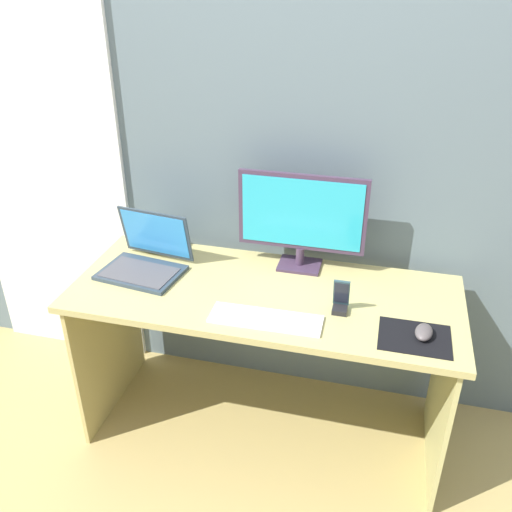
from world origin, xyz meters
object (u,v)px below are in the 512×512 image
at_px(monitor, 302,218).
at_px(laptop, 146,259).
at_px(keyboard_external, 266,319).
at_px(mouse, 424,332).
at_px(fishbowl, 156,235).
at_px(phone_in_dock, 341,300).

bearing_deg(monitor, laptop, -163.49).
height_order(keyboard_external, mouse, mouse).
bearing_deg(fishbowl, keyboard_external, -34.89).
relative_size(monitor, fishbowl, 3.61).
bearing_deg(keyboard_external, monitor, 82.34).
xyz_separation_m(monitor, laptop, (-0.63, -0.19, -0.18)).
bearing_deg(phone_in_dock, monitor, 124.96).
distance_m(monitor, keyboard_external, 0.48).
height_order(laptop, mouse, laptop).
height_order(fishbowl, mouse, fishbowl).
bearing_deg(phone_in_dock, keyboard_external, -153.85).
distance_m(keyboard_external, phone_in_dock, 0.29).
relative_size(mouse, phone_in_dock, 0.73).
bearing_deg(mouse, fishbowl, 169.61).
xyz_separation_m(laptop, keyboard_external, (0.58, -0.24, -0.04)).
xyz_separation_m(laptop, mouse, (1.14, -0.20, -0.03)).
relative_size(laptop, fishbowl, 2.47).
bearing_deg(monitor, phone_in_dock, -55.04).
height_order(fishbowl, keyboard_external, fishbowl).
bearing_deg(monitor, mouse, -37.08).
bearing_deg(laptop, phone_in_dock, -7.57).
bearing_deg(laptop, keyboard_external, -22.30).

